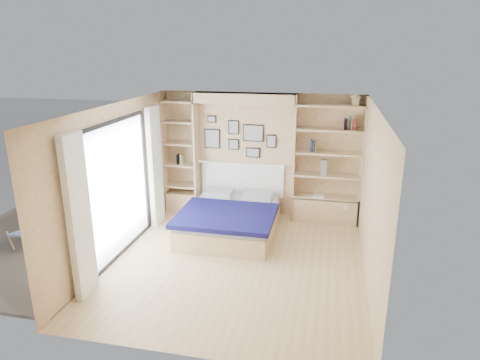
# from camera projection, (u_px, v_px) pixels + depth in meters

# --- Properties ---
(ground) EXTENTS (4.50, 4.50, 0.00)m
(ground) POSITION_uv_depth(u_px,v_px,m) (237.00, 263.00, 6.92)
(ground) COLOR tan
(ground) RESTS_ON ground
(room_shell) EXTENTS (4.50, 4.50, 4.50)m
(room_shell) POSITION_uv_depth(u_px,v_px,m) (234.00, 172.00, 8.10)
(room_shell) COLOR #DDBD84
(room_shell) RESTS_ON ground
(bed) EXTENTS (1.72, 2.16, 1.07)m
(bed) POSITION_uv_depth(u_px,v_px,m) (231.00, 219.00, 7.99)
(bed) COLOR tan
(bed) RESTS_ON ground
(photo_gallery) EXTENTS (1.48, 0.02, 0.82)m
(photo_gallery) POSITION_uv_depth(u_px,v_px,m) (238.00, 137.00, 8.61)
(photo_gallery) COLOR black
(photo_gallery) RESTS_ON ground
(reading_lamps) EXTENTS (1.92, 0.12, 0.15)m
(reading_lamps) POSITION_uv_depth(u_px,v_px,m) (243.00, 164.00, 8.52)
(reading_lamps) COLOR silver
(reading_lamps) RESTS_ON ground
(shelf_decor) EXTENTS (3.57, 0.23, 2.03)m
(shelf_decor) POSITION_uv_depth(u_px,v_px,m) (317.00, 137.00, 8.12)
(shelf_decor) COLOR navy
(shelf_decor) RESTS_ON ground
(deck) EXTENTS (3.20, 4.00, 0.05)m
(deck) POSITION_uv_depth(u_px,v_px,m) (40.00, 242.00, 7.64)
(deck) COLOR #65594A
(deck) RESTS_ON ground
(deck_chair) EXTENTS (0.54, 0.84, 0.81)m
(deck_chair) POSITION_uv_depth(u_px,v_px,m) (35.00, 223.00, 7.51)
(deck_chair) COLOR tan
(deck_chair) RESTS_ON ground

